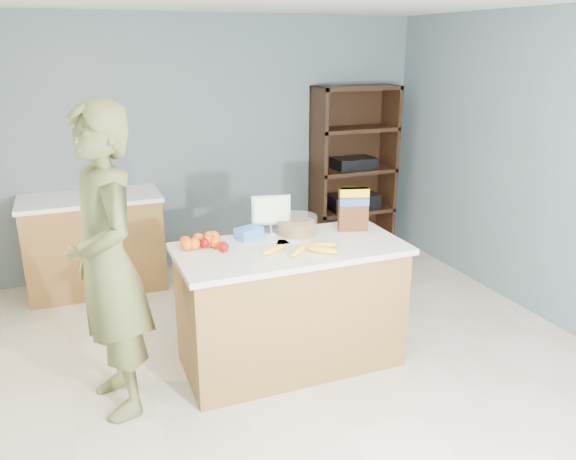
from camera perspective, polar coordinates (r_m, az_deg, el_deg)
name	(u,v)px	position (r m, az deg, el deg)	size (l,w,h in m)	color
floor	(307,383)	(3.99, 1.93, -15.30)	(4.50, 5.00, 0.02)	beige
walls	(310,143)	(3.37, 2.23, 8.83)	(4.52, 5.02, 2.51)	slate
counter_peninsula	(291,310)	(4.02, 0.27, -8.15)	(1.56, 0.76, 0.90)	brown
back_cabinet	(95,243)	(5.52, -19.03, -1.26)	(1.24, 0.62, 0.90)	brown
shelving_unit	(351,173)	(6.26, 6.45, 5.81)	(0.90, 0.40, 1.80)	black
person	(107,264)	(3.51, -17.89, -3.35)	(0.70, 0.46, 1.92)	brown
knife_block	(108,183)	(5.35, -17.85, 4.60)	(0.12, 0.10, 0.31)	tan
envelopes	(283,243)	(3.88, -0.51, -1.32)	(0.37, 0.19, 0.00)	white
bananas	(304,249)	(3.70, 1.63, -1.94)	(0.55, 0.29, 0.05)	yellow
apples	(214,245)	(3.77, -7.52, -1.52)	(0.17, 0.20, 0.07)	#8A0609
oranges	(202,241)	(3.85, -8.77, -1.08)	(0.29, 0.20, 0.08)	#E65B0E
blue_carton	(249,233)	(3.97, -4.01, -0.31)	(0.18, 0.12, 0.08)	blue
salad_bowl	(296,226)	(4.07, 0.87, 0.45)	(0.30, 0.30, 0.13)	#267219
tv	(271,211)	(4.06, -1.75, 1.90)	(0.28, 0.12, 0.28)	silver
cereal_box	(353,206)	(4.12, 6.66, 2.44)	(0.23, 0.14, 0.32)	#592B14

